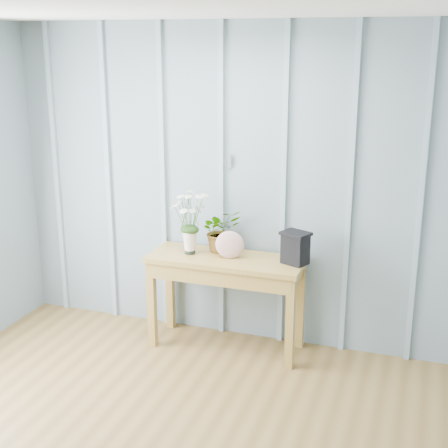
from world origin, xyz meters
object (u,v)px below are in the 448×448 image
(sideboard, at_px, (226,271))
(daisy_vase, at_px, (189,214))
(felt_disc_vessel, at_px, (230,245))
(carved_box, at_px, (295,248))

(sideboard, xyz_separation_m, daisy_vase, (-0.29, -0.01, 0.43))
(sideboard, distance_m, daisy_vase, 0.52)
(felt_disc_vessel, bearing_deg, carved_box, -8.35)
(felt_disc_vessel, bearing_deg, sideboard, 141.30)
(daisy_vase, bearing_deg, felt_disc_vessel, -1.44)
(felt_disc_vessel, distance_m, carved_box, 0.50)
(sideboard, bearing_deg, felt_disc_vessel, -24.93)
(daisy_vase, distance_m, carved_box, 0.85)
(sideboard, distance_m, carved_box, 0.58)
(sideboard, relative_size, daisy_vase, 2.34)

